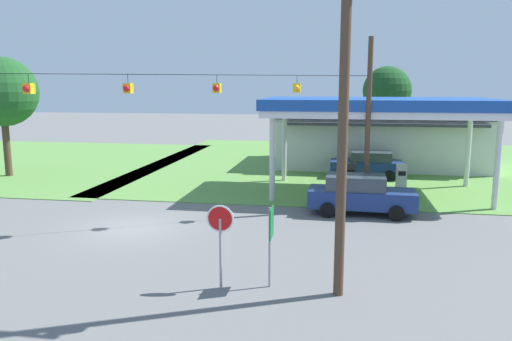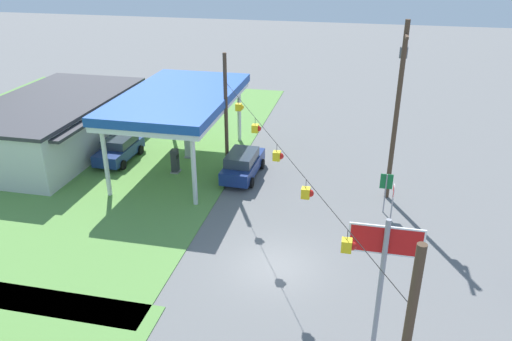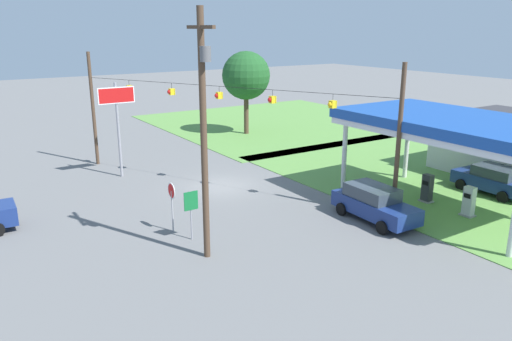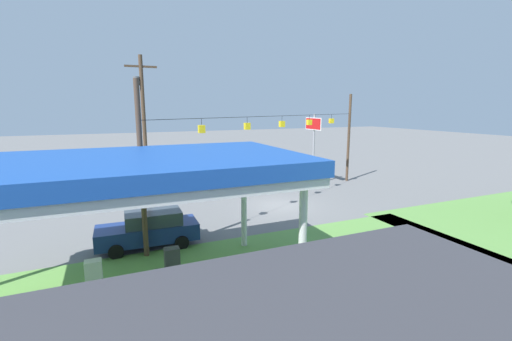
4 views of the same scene
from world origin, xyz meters
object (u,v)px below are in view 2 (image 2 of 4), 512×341
gas_station_canopy (178,100)px  car_at_pumps_rear (119,149)px  gas_station_store (55,124)px  route_sign (386,185)px  utility_pole_main (398,104)px  stop_sign_roadside (393,196)px  stop_sign_overhead (383,265)px  fuel_pump_near (175,162)px  fuel_pump_far (189,147)px  car_at_pumps_front (243,164)px

gas_station_canopy → car_at_pumps_rear: bearing=92.7°
gas_station_store → gas_station_canopy: bearing=-94.6°
route_sign → utility_pole_main: size_ratio=0.23×
car_at_pumps_rear → stop_sign_roadside: size_ratio=1.80×
car_at_pumps_rear → stop_sign_roadside: bearing=75.4°
stop_sign_overhead → route_sign: size_ratio=2.62×
fuel_pump_near → car_at_pumps_rear: (1.12, 4.59, 0.11)m
gas_station_canopy → fuel_pump_far: gas_station_canopy is taller
fuel_pump_near → gas_station_canopy: bearing=0.1°
gas_station_store → car_at_pumps_rear: 5.74m
gas_station_canopy → stop_sign_roadside: gas_station_canopy is taller
gas_station_store → fuel_pump_far: bearing=-87.0°
utility_pole_main → car_at_pumps_rear: bearing=84.8°
gas_station_store → car_at_pumps_front: (-1.83, -14.72, -0.99)m
gas_station_store → car_at_pumps_rear: bearing=-100.6°
fuel_pump_far → car_at_pumps_front: bearing=-117.2°
gas_station_store → car_at_pumps_front: bearing=-97.1°
stop_sign_roadside → utility_pole_main: (3.44, 0.11, 4.04)m
car_at_pumps_front → route_sign: 9.51m
gas_station_canopy → car_at_pumps_front: gas_station_canopy is taller
gas_station_store → fuel_pump_far: size_ratio=8.85×
fuel_pump_far → stop_sign_overhead: size_ratio=0.26×
fuel_pump_far → gas_station_store: bearing=93.0°
stop_sign_roadside → stop_sign_overhead: 10.93m
gas_station_canopy → car_at_pumps_rear: (-0.22, 4.59, -3.78)m
gas_station_canopy → car_at_pumps_front: bearing=-102.5°
fuel_pump_near → fuel_pump_far: same height
gas_station_store → car_at_pumps_rear: size_ratio=3.26×
gas_station_canopy → gas_station_store: 10.54m
fuel_pump_near → route_sign: size_ratio=0.69×
car_at_pumps_rear → utility_pole_main: size_ratio=0.43×
gas_station_canopy → gas_station_store: bearing=85.4°
gas_station_canopy → car_at_pumps_rear: gas_station_canopy is taller
fuel_pump_far → car_at_pumps_front: car_at_pumps_front is taller
gas_station_store → stop_sign_roadside: (-6.14, -24.09, -0.11)m
gas_station_canopy → car_at_pumps_front: 6.01m
fuel_pump_near → stop_sign_roadside: size_ratio=0.66×
fuel_pump_near → stop_sign_roadside: 14.54m
gas_station_store → utility_pole_main: utility_pole_main is taller
stop_sign_overhead → fuel_pump_far: bearing=37.1°
stop_sign_roadside → stop_sign_overhead: stop_sign_overhead is taller
gas_station_canopy → stop_sign_overhead: bearing=-140.7°
fuel_pump_far → utility_pole_main: size_ratio=0.16×
car_at_pumps_front → utility_pole_main: bearing=-93.7°
fuel_pump_near → car_at_pumps_front: car_at_pumps_front is taller
fuel_pump_far → car_at_pumps_front: size_ratio=0.34×
gas_station_canopy → utility_pole_main: utility_pole_main is taller
car_at_pumps_rear → stop_sign_overhead: stop_sign_overhead is taller
fuel_pump_far → utility_pole_main: (-3.23, -13.84, 5.07)m
route_sign → stop_sign_overhead: bearing=177.1°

